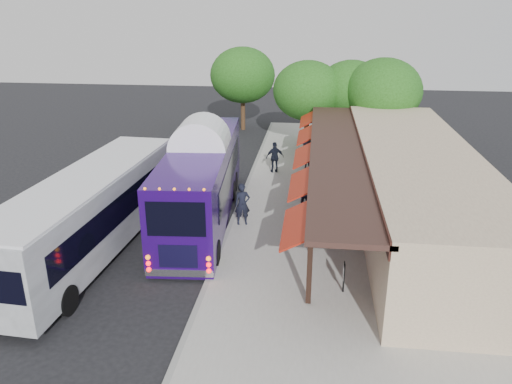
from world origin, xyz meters
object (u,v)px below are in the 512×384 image
at_px(ped_d, 308,155).
at_px(ped_c, 275,157).
at_px(coach_bus, 202,177).
at_px(sign_board, 344,273).
at_px(ped_a, 242,204).
at_px(ped_b, 305,192).
at_px(city_bus, 91,210).

bearing_deg(ped_d, ped_c, 14.28).
bearing_deg(coach_bus, sign_board, -48.06).
height_order(ped_a, sign_board, ped_a).
distance_m(ped_d, sign_board, 13.95).
distance_m(coach_bus, ped_b, 5.19).
bearing_deg(coach_bus, ped_d, 53.46).
relative_size(city_bus, ped_a, 6.47).
height_order(ped_c, ped_d, ped_d).
height_order(city_bus, ped_a, city_bus).
height_order(coach_bus, ped_c, coach_bus).
relative_size(city_bus, ped_c, 6.75).
bearing_deg(city_bus, coach_bus, 50.12).
bearing_deg(coach_bus, city_bus, -137.39).
bearing_deg(ped_d, ped_b, 88.07).
distance_m(coach_bus, ped_a, 2.41).
bearing_deg(ped_d, ped_a, 69.75).
relative_size(coach_bus, ped_d, 6.32).
bearing_deg(sign_board, ped_a, 130.13).
bearing_deg(city_bus, sign_board, -8.91).
bearing_deg(ped_a, coach_bus, 144.29).
bearing_deg(ped_d, sign_board, 94.63).
bearing_deg(ped_b, ped_c, -55.72).
xyz_separation_m(ped_b, ped_c, (-1.96, 5.61, 0.07)).
height_order(city_bus, ped_b, city_bus).
distance_m(coach_bus, city_bus, 5.47).
xyz_separation_m(city_bus, ped_d, (8.59, 11.65, -0.73)).
height_order(ped_b, ped_c, ped_c).
bearing_deg(ped_b, ped_a, 54.08).
bearing_deg(coach_bus, ped_b, 12.80).
bearing_deg(coach_bus, ped_c, 63.64).
distance_m(city_bus, ped_a, 6.65).
distance_m(ped_b, ped_c, 5.95).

